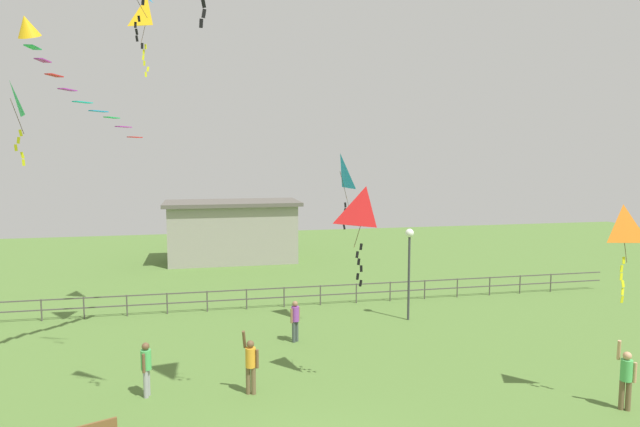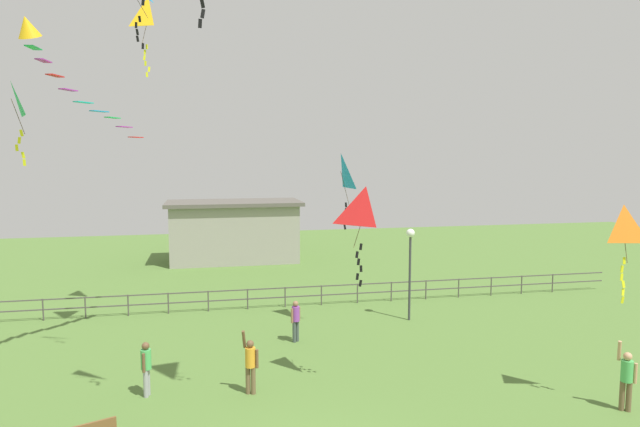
% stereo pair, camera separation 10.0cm
% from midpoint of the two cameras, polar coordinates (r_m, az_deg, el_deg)
% --- Properties ---
extents(lamppost, '(0.36, 0.36, 3.95)m').
position_cam_midpoint_polar(lamppost, '(23.71, 9.44, -4.06)').
color(lamppost, '#38383D').
rests_on(lamppost, ground_plane).
extents(person_1, '(0.30, 0.48, 1.63)m').
position_cam_midpoint_polar(person_1, '(17.40, -17.39, -14.76)').
color(person_1, '#99999E').
rests_on(person_1, ground_plane).
extents(person_2, '(0.40, 0.32, 1.58)m').
position_cam_midpoint_polar(person_2, '(21.17, -2.40, -10.79)').
color(person_2, '#3F4C47').
rests_on(person_2, ground_plane).
extents(person_3, '(0.44, 0.43, 1.96)m').
position_cam_midpoint_polar(person_3, '(17.91, 29.31, -14.50)').
color(person_3, brown).
rests_on(person_3, ground_plane).
extents(person_4, '(0.49, 0.39, 1.92)m').
position_cam_midpoint_polar(person_4, '(16.91, -7.04, -15.05)').
color(person_4, brown).
rests_on(person_4, ground_plane).
extents(kite_0, '(0.86, 0.61, 2.70)m').
position_cam_midpoint_polar(kite_0, '(17.18, 29.01, -1.39)').
color(kite_0, orange).
extents(kite_3, '(0.63, 1.15, 3.02)m').
position_cam_midpoint_polar(kite_3, '(21.67, 2.31, 4.19)').
color(kite_3, '#198CD1').
extents(kite_4, '(0.61, 0.90, 2.50)m').
position_cam_midpoint_polar(kite_4, '(18.87, -29.15, 10.04)').
color(kite_4, '#1EB759').
extents(kite_6, '(0.97, 1.08, 3.19)m').
position_cam_midpoint_polar(kite_6, '(24.69, -17.21, 18.77)').
color(kite_6, yellow).
extents(kite_7, '(1.21, 1.25, 2.91)m').
position_cam_midpoint_polar(kite_7, '(16.43, 4.91, 0.27)').
color(kite_7, red).
extents(streamer_kite, '(2.79, 5.71, 3.17)m').
position_cam_midpoint_polar(streamer_kite, '(17.85, -26.91, 15.63)').
color(streamer_kite, yellow).
extents(waterfront_railing, '(36.04, 0.06, 0.95)m').
position_cam_midpoint_polar(waterfront_railing, '(25.73, -7.02, -8.42)').
color(waterfront_railing, '#4C4742').
rests_on(waterfront_railing, ground_plane).
extents(pavilion_building, '(8.84, 4.56, 4.02)m').
position_cam_midpoint_polar(pavilion_building, '(37.23, -8.79, -1.77)').
color(pavilion_building, gray).
rests_on(pavilion_building, ground_plane).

